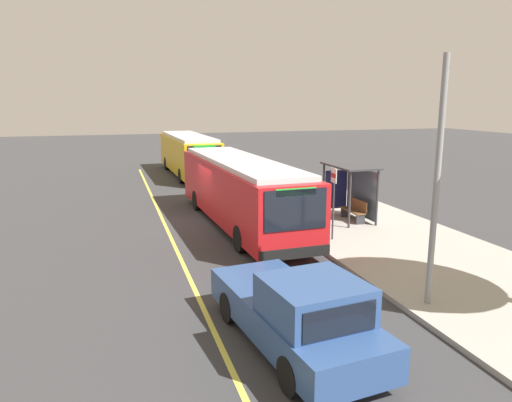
{
  "coord_description": "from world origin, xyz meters",
  "views": [
    {
      "loc": [
        21.09,
        -4.31,
        5.43
      ],
      "look_at": [
        3.75,
        0.95,
        1.62
      ],
      "focal_mm": 33.67,
      "sensor_mm": 36.0,
      "label": 1
    }
  ],
  "objects_px": {
    "transit_bus_second": "(189,153)",
    "route_sign_post": "(334,194)",
    "transit_bus_main": "(240,189)",
    "waiting_bench": "(354,210)",
    "pickup_truck": "(297,313)"
  },
  "relations": [
    {
      "from": "route_sign_post",
      "to": "transit_bus_main",
      "type": "bearing_deg",
      "value": -143.73
    },
    {
      "from": "route_sign_post",
      "to": "transit_bus_second",
      "type": "bearing_deg",
      "value": -172.3
    },
    {
      "from": "waiting_bench",
      "to": "route_sign_post",
      "type": "relative_size",
      "value": 0.57
    },
    {
      "from": "transit_bus_second",
      "to": "route_sign_post",
      "type": "bearing_deg",
      "value": 7.7
    },
    {
      "from": "pickup_truck",
      "to": "transit_bus_second",
      "type": "bearing_deg",
      "value": 176.12
    },
    {
      "from": "pickup_truck",
      "to": "waiting_bench",
      "type": "distance_m",
      "value": 11.65
    },
    {
      "from": "transit_bus_main",
      "to": "route_sign_post",
      "type": "bearing_deg",
      "value": 36.27
    },
    {
      "from": "transit_bus_main",
      "to": "pickup_truck",
      "type": "height_order",
      "value": "transit_bus_main"
    },
    {
      "from": "pickup_truck",
      "to": "route_sign_post",
      "type": "xyz_separation_m",
      "value": [
        -7.16,
        4.31,
        1.1
      ]
    },
    {
      "from": "transit_bus_second",
      "to": "route_sign_post",
      "type": "relative_size",
      "value": 3.99
    },
    {
      "from": "route_sign_post",
      "to": "pickup_truck",
      "type": "bearing_deg",
      "value": -31.06
    },
    {
      "from": "transit_bus_second",
      "to": "route_sign_post",
      "type": "xyz_separation_m",
      "value": [
        18.86,
        2.55,
        0.34
      ]
    },
    {
      "from": "waiting_bench",
      "to": "route_sign_post",
      "type": "height_order",
      "value": "route_sign_post"
    },
    {
      "from": "transit_bus_main",
      "to": "transit_bus_second",
      "type": "height_order",
      "value": "same"
    },
    {
      "from": "transit_bus_main",
      "to": "pickup_truck",
      "type": "bearing_deg",
      "value": -8.52
    }
  ]
}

